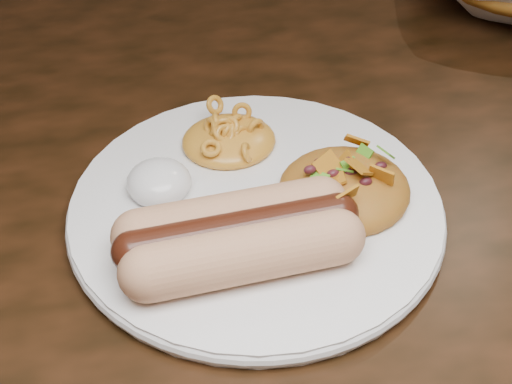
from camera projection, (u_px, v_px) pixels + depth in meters
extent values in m
cube|color=#33190C|center=(243.00, 167.00, 0.63)|extent=(1.60, 0.90, 0.04)
cylinder|color=white|center=(256.00, 210.00, 0.55)|extent=(0.27, 0.27, 0.01)
cylinder|color=tan|center=(243.00, 255.00, 0.48)|extent=(0.12, 0.04, 0.04)
cylinder|color=tan|center=(233.00, 220.00, 0.51)|extent=(0.12, 0.04, 0.04)
cylinder|color=#491E11|center=(238.00, 232.00, 0.49)|extent=(0.13, 0.03, 0.03)
ellipsoid|color=gold|center=(229.00, 131.00, 0.59)|extent=(0.08, 0.07, 0.03)
ellipsoid|color=white|center=(158.00, 176.00, 0.55)|extent=(0.06, 0.06, 0.03)
ellipsoid|color=#B92704|center=(345.00, 184.00, 0.54)|extent=(0.09, 0.09, 0.04)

